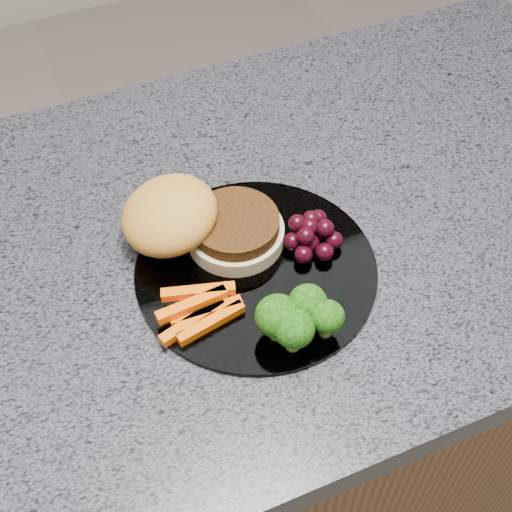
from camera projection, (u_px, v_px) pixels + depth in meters
The scene contains 7 objects.
island_cabinet at pixel (221, 429), 1.16m from camera, with size 1.20×0.60×0.86m, color brown.
countertop at pixel (206, 253), 0.81m from camera, with size 1.20×0.60×0.04m, color #4A4B54.
plate at pixel (256, 270), 0.76m from camera, with size 0.26×0.26×0.01m, color white.
burger at pixel (193, 223), 0.77m from camera, with size 0.18×0.15×0.06m.
carrot_sticks at pixel (199, 309), 0.72m from camera, with size 0.09×0.06×0.02m.
broccoli at pixel (297, 317), 0.68m from camera, with size 0.08×0.06×0.05m.
grape_bunch at pixel (312, 234), 0.77m from camera, with size 0.06×0.07×0.03m.
Camera 1 is at (-0.15, -0.49, 1.50)m, focal length 50.00 mm.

